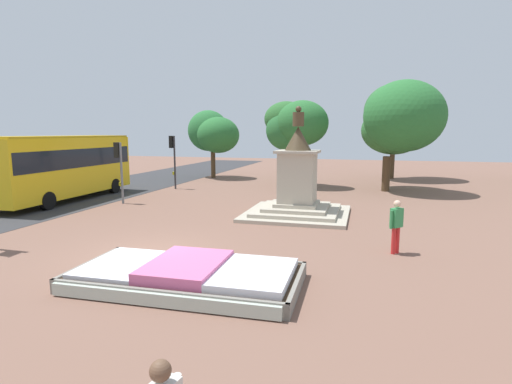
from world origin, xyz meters
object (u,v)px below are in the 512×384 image
traffic_light_mid_block (119,161)px  pedestrian_near_planter (396,223)px  city_bus (63,164)px  statue_monument (297,188)px  traffic_light_far_corner (173,152)px  flower_planter (188,276)px

traffic_light_mid_block → pedestrian_near_planter: (13.47, -5.54, -1.27)m
traffic_light_mid_block → city_bus: size_ratio=0.34×
statue_monument → traffic_light_far_corner: statue_monument is taller
flower_planter → statue_monument: (1.20, 9.08, 0.99)m
statue_monument → city_bus: (-13.11, 0.61, 0.80)m
traffic_light_mid_block → pedestrian_near_planter: 14.62m
traffic_light_mid_block → traffic_light_far_corner: traffic_light_far_corner is taller
statue_monument → city_bus: bearing=177.4°
statue_monument → traffic_light_far_corner: bearing=145.7°
statue_monument → traffic_light_mid_block: 9.62m
flower_planter → pedestrian_near_planter: bearing=38.8°
city_bus → pedestrian_near_planter: city_bus is taller
pedestrian_near_planter → traffic_light_mid_block: bearing=157.6°
traffic_light_far_corner → statue_monument: bearing=-34.3°
city_bus → pedestrian_near_planter: 17.95m
traffic_light_mid_block → traffic_light_far_corner: bearing=88.6°
flower_planter → pedestrian_near_planter: pedestrian_near_planter is taller
traffic_light_far_corner → city_bus: bearing=-122.5°
statue_monument → traffic_light_mid_block: bearing=176.6°
statue_monument → pedestrian_near_planter: statue_monument is taller
city_bus → traffic_light_mid_block: bearing=-0.5°
flower_planter → city_bus: (-11.91, 9.69, 1.79)m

